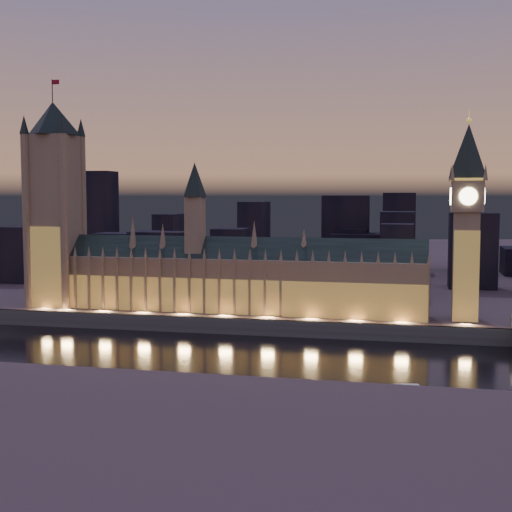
% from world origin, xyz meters
% --- Properties ---
extents(ground_plane, '(2000.00, 2000.00, 0.00)m').
position_xyz_m(ground_plane, '(0.00, 0.00, 0.00)').
color(ground_plane, black).
rests_on(ground_plane, ground).
extents(north_bank, '(2000.00, 960.00, 8.00)m').
position_xyz_m(north_bank, '(0.00, 520.00, 4.00)').
color(north_bank, '#403634').
rests_on(north_bank, ground).
extents(embankment_wall, '(2000.00, 2.50, 8.00)m').
position_xyz_m(embankment_wall, '(0.00, 41.00, 4.00)').
color(embankment_wall, '#49424B').
rests_on(embankment_wall, ground).
extents(palace_of_westminster, '(202.00, 24.09, 78.00)m').
position_xyz_m(palace_of_westminster, '(-10.41, 61.75, 26.37)').
color(palace_of_westminster, '#8C7258').
rests_on(palace_of_westminster, north_bank).
extents(victoria_tower, '(31.68, 31.68, 123.46)m').
position_xyz_m(victoria_tower, '(-110.00, 61.92, 69.31)').
color(victoria_tower, '#8C7258').
rests_on(victoria_tower, north_bank).
extents(elizabeth_tower, '(18.00, 18.00, 101.42)m').
position_xyz_m(elizabeth_tower, '(108.00, 61.92, 64.35)').
color(elizabeth_tower, '#8C7258').
rests_on(elizabeth_tower, north_bank).
extents(river_boat, '(41.06, 19.41, 4.50)m').
position_xyz_m(river_boat, '(76.25, -57.36, 1.56)').
color(river_boat, '#49424B').
rests_on(river_boat, ground).
extents(city_backdrop, '(472.51, 215.63, 82.70)m').
position_xyz_m(city_backdrop, '(35.16, 249.26, 31.41)').
color(city_backdrop, black).
rests_on(city_backdrop, north_bank).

